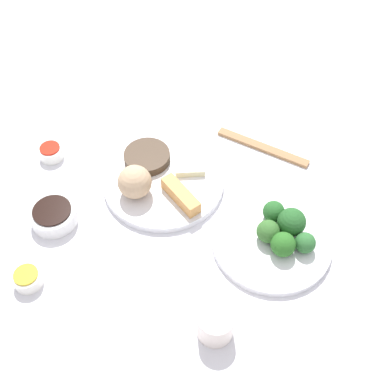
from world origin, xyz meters
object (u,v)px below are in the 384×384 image
(sauce_ramekin_sweet_and_sour, at_px, (51,153))
(broccoli_plate, at_px, (271,241))
(main_plate, at_px, (164,181))
(sauce_ramekin_hot_mustard, at_px, (28,279))
(soy_sauce_bowl, at_px, (54,216))
(chopsticks_pair, at_px, (262,147))
(teacup, at_px, (215,324))

(sauce_ramekin_sweet_and_sour, bearing_deg, broccoli_plate, 59.58)
(main_plate, height_order, sauce_ramekin_hot_mustard, sauce_ramekin_hot_mustard)
(main_plate, bearing_deg, broccoli_plate, 50.75)
(main_plate, height_order, broccoli_plate, main_plate)
(sauce_ramekin_hot_mustard, bearing_deg, soy_sauce_bowl, 166.43)
(broccoli_plate, distance_m, chopsticks_pair, 0.25)
(main_plate, relative_size, chopsticks_pair, 1.17)
(soy_sauce_bowl, height_order, teacup, teacup)
(main_plate, height_order, sauce_ramekin_sweet_and_sour, sauce_ramekin_sweet_and_sour)
(broccoli_plate, distance_m, sauce_ramekin_sweet_and_sour, 0.51)
(sauce_ramekin_sweet_and_sour, height_order, teacup, teacup)
(sauce_ramekin_hot_mustard, bearing_deg, main_plate, 130.29)
(broccoli_plate, bearing_deg, main_plate, -129.25)
(main_plate, distance_m, sauce_ramekin_hot_mustard, 0.33)
(broccoli_plate, xyz_separation_m, sauce_ramekin_hot_mustard, (0.05, -0.45, 0.01))
(sauce_ramekin_hot_mustard, bearing_deg, chopsticks_pair, 122.14)
(broccoli_plate, height_order, chopsticks_pair, broccoli_plate)
(main_plate, distance_m, sauce_ramekin_sweet_and_sour, 0.26)
(teacup, xyz_separation_m, chopsticks_pair, (-0.42, 0.15, -0.03))
(soy_sauce_bowl, bearing_deg, teacup, 49.18)
(sauce_ramekin_sweet_and_sour, bearing_deg, sauce_ramekin_hot_mustard, -1.50)
(main_plate, xyz_separation_m, broccoli_plate, (0.16, 0.20, -0.00))
(soy_sauce_bowl, relative_size, sauce_ramekin_sweet_and_sour, 1.74)
(sauce_ramekin_sweet_and_sour, relative_size, chopsticks_pair, 0.24)
(sauce_ramekin_sweet_and_sour, bearing_deg, main_plate, 68.27)
(sauce_ramekin_hot_mustard, xyz_separation_m, sauce_ramekin_sweet_and_sour, (-0.31, 0.01, 0.00))
(teacup, relative_size, chopsticks_pair, 0.28)
(soy_sauce_bowl, height_order, sauce_ramekin_hot_mustard, soy_sauce_bowl)
(sauce_ramekin_hot_mustard, bearing_deg, broccoli_plate, 96.33)
(broccoli_plate, bearing_deg, soy_sauce_bowl, -101.44)
(soy_sauce_bowl, xyz_separation_m, teacup, (0.25, 0.29, 0.01))
(main_plate, relative_size, sauce_ramekin_sweet_and_sour, 4.82)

